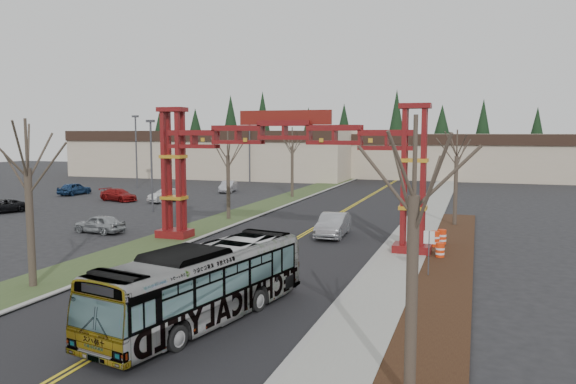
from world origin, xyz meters
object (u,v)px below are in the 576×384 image
at_px(parked_car_mid_b, 74,189).
at_px(parked_car_far_a, 228,187).
at_px(parked_car_near_a, 99,224).
at_px(gateway_arch, 285,152).
at_px(light_pole_near, 151,159).
at_px(light_pole_far, 250,143).
at_px(parked_car_near_c, 0,206).
at_px(bare_tree_right_far, 457,157).
at_px(retail_building_east, 468,156).
at_px(retail_building_west, 222,153).
at_px(bare_tree_median_near, 27,169).
at_px(bare_tree_median_far, 292,147).
at_px(barrel_north, 442,238).
at_px(parked_car_near_b, 167,195).
at_px(transit_bus, 204,284).
at_px(street_sign, 429,244).
at_px(bare_tree_right_near, 414,197).
at_px(light_pole_mid, 136,146).
at_px(bare_tree_median_mid, 228,156).
at_px(parked_car_mid_a, 118,195).
at_px(barrel_south, 440,251).
at_px(silver_sedan, 333,225).
at_px(barrel_mid, 435,240).

relative_size(parked_car_mid_b, parked_car_far_a, 1.02).
bearing_deg(parked_car_near_a, gateway_arch, 97.32).
xyz_separation_m(light_pole_near, light_pole_far, (-3.66, 31.91, 0.86)).
relative_size(parked_car_near_c, bare_tree_right_far, 0.59).
height_order(bare_tree_right_far, light_pole_near, light_pole_near).
distance_m(parked_car_near_a, bare_tree_right_far, 27.11).
bearing_deg(retail_building_east, retail_building_west, -168.69).
distance_m(retail_building_east, parked_car_near_c, 68.60).
relative_size(parked_car_far_a, bare_tree_median_near, 0.53).
height_order(bare_tree_median_far, barrel_north, bare_tree_median_far).
height_order(parked_car_near_a, light_pole_near, light_pole_near).
height_order(retail_building_east, parked_car_near_b, retail_building_east).
bearing_deg(light_pole_far, transit_bus, -69.09).
height_order(retail_building_east, parked_car_mid_b, retail_building_east).
bearing_deg(parked_car_near_b, parked_car_mid_b, -172.89).
bearing_deg(parked_car_near_a, bare_tree_median_near, 32.60).
bearing_deg(retail_building_east, barrel_north, -90.46).
xyz_separation_m(light_pole_near, street_sign, (25.77, -15.76, -3.15)).
height_order(parked_car_near_a, parked_car_near_c, parked_car_near_a).
relative_size(bare_tree_right_near, street_sign, 3.27).
distance_m(bare_tree_median_far, light_pole_mid, 22.99).
relative_size(parked_car_near_a, light_pole_mid, 0.42).
distance_m(bare_tree_median_near, light_pole_far, 56.79).
distance_m(bare_tree_median_far, light_pole_near, 17.37).
distance_m(bare_tree_median_mid, street_sign, 22.59).
bearing_deg(retail_building_west, bare_tree_right_near, -61.23).
height_order(light_pole_near, street_sign, light_pole_near).
relative_size(parked_car_mid_a, bare_tree_median_near, 0.58).
bearing_deg(light_pole_mid, parked_car_mid_a, -63.99).
xyz_separation_m(parked_car_mid_b, bare_tree_right_far, (42.80, -8.65, 4.65)).
xyz_separation_m(retail_building_west, barrel_south, (39.66, -54.77, -3.30)).
bearing_deg(gateway_arch, parked_car_near_c, 169.08).
xyz_separation_m(gateway_arch, barrel_south, (9.66, -0.81, -5.52)).
bearing_deg(barrel_north, bare_tree_median_near, -137.35).
distance_m(transit_bus, bare_tree_median_near, 10.75).
xyz_separation_m(bare_tree_median_far, barrel_south, (17.66, -26.55, -5.18)).
height_order(retail_building_west, bare_tree_right_near, bare_tree_right_near).
height_order(silver_sedan, parked_car_mid_b, silver_sedan).
relative_size(light_pole_far, street_sign, 4.20).
height_order(parked_car_near_a, parked_car_mid_a, parked_car_near_a).
xyz_separation_m(parked_car_near_a, barrel_mid, (23.31, 2.17, -0.13)).
bearing_deg(parked_car_mid_b, parked_car_near_a, 135.83).
height_order(silver_sedan, parked_car_far_a, silver_sedan).
bearing_deg(bare_tree_median_mid, street_sign, -38.82).
relative_size(silver_sedan, light_pole_mid, 0.52).
xyz_separation_m(retail_building_west, parked_car_mid_a, (5.64, -37.35, -3.10)).
height_order(parked_car_mid_b, bare_tree_median_mid, bare_tree_median_mid).
xyz_separation_m(parked_car_near_a, bare_tree_right_far, (24.15, 11.37, 4.72)).
bearing_deg(retail_building_east, gateway_arch, -99.17).
distance_m(parked_car_near_a, parked_car_mid_b, 27.36).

